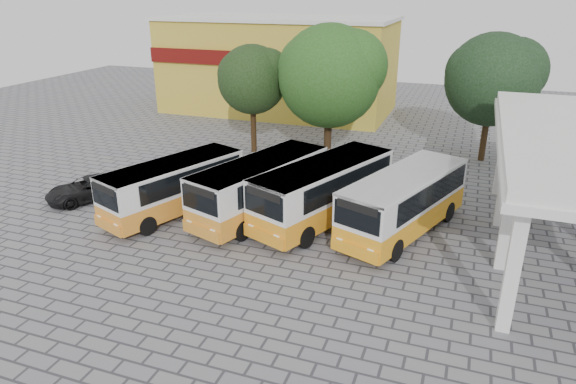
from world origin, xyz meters
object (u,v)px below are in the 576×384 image
at_px(bus_far_right, 404,200).
at_px(bus_centre_right, 324,189).
at_px(parked_car, 89,188).
at_px(bus_far_left, 174,184).
at_px(bus_centre_left, 261,185).

bearing_deg(bus_far_right, bus_centre_right, -158.65).
bearing_deg(parked_car, bus_far_left, 32.59).
xyz_separation_m(bus_far_right, parked_car, (-16.44, -1.62, -1.05)).
bearing_deg(bus_centre_left, bus_far_left, -146.68).
relative_size(bus_centre_left, bus_centre_right, 0.97).
bearing_deg(bus_far_left, bus_centre_right, 33.18).
distance_m(bus_far_left, bus_far_right, 11.22).
xyz_separation_m(bus_centre_left, parked_car, (-9.55, -1.11, -1.05)).
height_order(bus_centre_left, bus_far_right, same).
bearing_deg(bus_centre_right, parked_car, -151.04).
height_order(bus_far_left, bus_centre_left, bus_centre_left).
bearing_deg(bus_far_left, bus_far_right, 29.35).
height_order(bus_far_left, bus_centre_right, bus_centre_right).
distance_m(bus_far_left, parked_car, 5.43).
bearing_deg(parked_car, bus_centre_left, 39.57).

